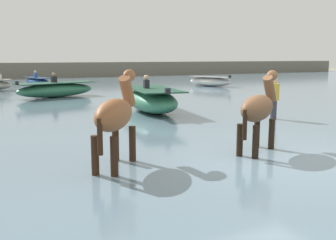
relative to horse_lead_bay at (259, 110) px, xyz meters
name	(u,v)px	position (x,y,z in m)	size (l,w,h in m)	color
ground_plane	(278,170)	(0.09, -0.56, -1.17)	(120.00, 120.00, 0.00)	gray
water_surface	(112,108)	(0.09, 9.44, -1.03)	(90.00, 90.00, 0.28)	slate
horse_lead_bay	(259,110)	(0.00, 0.00, 0.00)	(1.73, 1.18, 1.98)	brown
horse_trailing_chestnut	(116,117)	(-3.04, 0.29, 0.03)	(1.45, 1.63, 2.03)	brown
boat_near_port	(210,81)	(9.62, 16.30, -0.56)	(2.25, 3.45, 0.79)	silver
boat_far_offshore	(56,90)	(-1.37, 13.56, -0.52)	(4.19, 2.20, 1.21)	#337556
boat_far_inshore	(37,81)	(-0.83, 22.22, -0.60)	(1.67, 3.34, 1.05)	#28518E
boat_mid_outer	(151,100)	(0.61, 6.57, -0.45)	(2.14, 4.20, 1.35)	#337556
person_onlooker_right	(274,101)	(3.38, 3.21, -0.30)	(0.37, 0.31, 1.63)	#383842
far_shoreline	(27,72)	(0.09, 33.52, -0.30)	(80.00, 2.40, 1.74)	#706B5B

